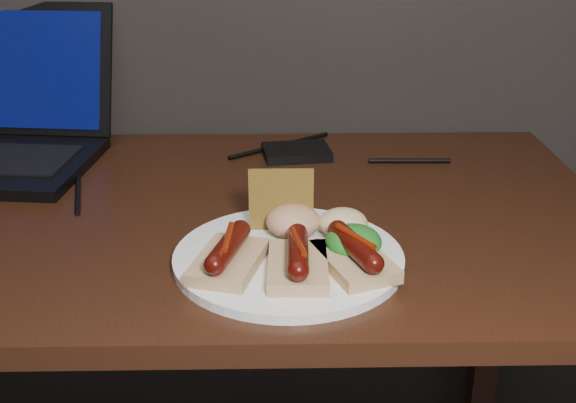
% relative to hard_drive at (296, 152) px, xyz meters
% --- Properties ---
extents(desk, '(1.40, 0.70, 0.75)m').
position_rel_hard_drive_xyz_m(desk, '(-0.24, -0.22, -0.10)').
color(desk, '#37180D').
rests_on(desk, ground).
extents(hard_drive, '(0.12, 0.10, 0.02)m').
position_rel_hard_drive_xyz_m(hard_drive, '(0.00, 0.00, 0.00)').
color(hard_drive, black).
rests_on(hard_drive, desk).
extents(desk_cables, '(1.00, 0.36, 0.01)m').
position_rel_hard_drive_xyz_m(desk_cables, '(-0.24, -0.07, -0.00)').
color(desk_cables, black).
rests_on(desk_cables, desk).
extents(plate, '(0.32, 0.32, 0.01)m').
position_rel_hard_drive_xyz_m(plate, '(-0.02, -0.39, -0.00)').
color(plate, white).
rests_on(plate, desk).
extents(bread_sausage_left, '(0.10, 0.13, 0.04)m').
position_rel_hard_drive_xyz_m(bread_sausage_left, '(-0.09, -0.43, 0.02)').
color(bread_sausage_left, tan).
rests_on(bread_sausage_left, plate).
extents(bread_sausage_center, '(0.07, 0.12, 0.04)m').
position_rel_hard_drive_xyz_m(bread_sausage_center, '(-0.01, -0.44, 0.02)').
color(bread_sausage_center, tan).
rests_on(bread_sausage_center, plate).
extents(bread_sausage_right, '(0.11, 0.13, 0.04)m').
position_rel_hard_drive_xyz_m(bread_sausage_right, '(0.06, -0.43, 0.02)').
color(bread_sausage_right, tan).
rests_on(bread_sausage_right, plate).
extents(crispbread, '(0.08, 0.01, 0.08)m').
position_rel_hard_drive_xyz_m(crispbread, '(-0.03, -0.32, 0.05)').
color(crispbread, olive).
rests_on(crispbread, plate).
extents(salad_greens, '(0.07, 0.07, 0.04)m').
position_rel_hard_drive_xyz_m(salad_greens, '(0.06, -0.40, 0.02)').
color(salad_greens, '#115618').
rests_on(salad_greens, plate).
extents(salsa_mound, '(0.07, 0.07, 0.04)m').
position_rel_hard_drive_xyz_m(salsa_mound, '(-0.01, -0.34, 0.02)').
color(salsa_mound, '#A22310').
rests_on(salsa_mound, plate).
extents(coleslaw_mound, '(0.06, 0.06, 0.04)m').
position_rel_hard_drive_xyz_m(coleslaw_mound, '(0.05, -0.34, 0.02)').
color(coleslaw_mound, beige).
rests_on(coleslaw_mound, plate).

